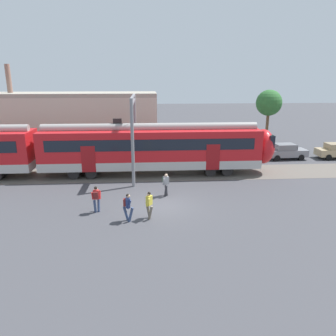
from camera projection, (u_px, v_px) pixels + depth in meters
ground_plane at (162, 206)px, 21.06m from camera, size 160.00×160.00×0.00m
track_bed at (19, 176)px, 27.19m from camera, size 80.00×4.40×0.01m
pedestrian_red at (96, 197)px, 19.78m from camera, size 0.53×0.63×1.67m
pedestrian_navy at (128, 205)px, 18.55m from camera, size 0.63×0.53×1.67m
pedestrian_yellow at (149, 203)px, 18.89m from camera, size 0.49×0.67×1.67m
pedestrian_grey at (166, 182)px, 22.51m from camera, size 0.52×0.71×1.67m
parked_car_grey at (286, 151)px, 32.70m from camera, size 4.07×1.89×1.54m
catenary_gantry at (134, 124)px, 26.65m from camera, size 0.24×6.64×6.53m
background_building at (68, 124)px, 34.42m from camera, size 18.50×5.00×9.20m
street_tree_right at (269, 103)px, 36.31m from camera, size 2.85×2.85×6.61m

